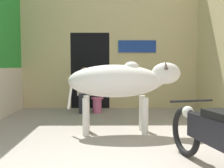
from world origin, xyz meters
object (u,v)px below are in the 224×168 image
at_px(motorcycle_near, 216,136).
at_px(plastic_stool, 97,104).
at_px(shopkeeper_seated, 85,89).
at_px(cow, 121,81).

distance_m(motorcycle_near, plastic_stool, 4.14).
relative_size(shopkeeper_seated, plastic_stool, 2.95).
height_order(shopkeeper_seated, plastic_stool, shopkeeper_seated).
relative_size(motorcycle_near, shopkeeper_seated, 1.63).
bearing_deg(motorcycle_near, cow, 116.99).
distance_m(cow, motorcycle_near, 2.13).
height_order(motorcycle_near, plastic_stool, motorcycle_near).
distance_m(shopkeeper_seated, plastic_stool, 0.51).
xyz_separation_m(motorcycle_near, shopkeeper_seated, (-1.78, 3.88, 0.18)).
relative_size(cow, motorcycle_near, 1.07).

